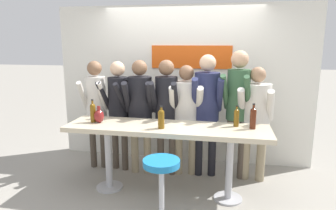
{
  "coord_description": "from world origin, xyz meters",
  "views": [
    {
      "loc": [
        0.72,
        -3.55,
        1.95
      ],
      "look_at": [
        0.0,
        0.1,
        1.17
      ],
      "focal_mm": 32.0,
      "sensor_mm": 36.0,
      "label": 1
    }
  ],
  "objects_px": {
    "wine_bottle_3": "(236,117)",
    "person_center_right": "(186,109)",
    "person_right": "(207,102)",
    "wine_bottle_1": "(253,117)",
    "bar_stool": "(162,181)",
    "person_center": "(166,104)",
    "person_center_left": "(140,104)",
    "person_far_right": "(238,99)",
    "wine_bottle_0": "(161,118)",
    "person_left": "(118,103)",
    "wine_bottle_2": "(93,112)",
    "person_rightmost": "(256,112)",
    "person_far_left": "(96,102)",
    "decorative_vase": "(99,116)",
    "tasting_table": "(167,136)"
  },
  "relations": [
    {
      "from": "wine_bottle_2",
      "to": "wine_bottle_3",
      "type": "bearing_deg",
      "value": 4.9
    },
    {
      "from": "person_far_right",
      "to": "person_rightmost",
      "type": "relative_size",
      "value": 1.13
    },
    {
      "from": "wine_bottle_1",
      "to": "wine_bottle_3",
      "type": "distance_m",
      "value": 0.21
    },
    {
      "from": "bar_stool",
      "to": "person_rightmost",
      "type": "height_order",
      "value": "person_rightmost"
    },
    {
      "from": "person_center_left",
      "to": "person_left",
      "type": "bearing_deg",
      "value": 164.04
    },
    {
      "from": "tasting_table",
      "to": "wine_bottle_2",
      "type": "xyz_separation_m",
      "value": [
        -0.99,
        -0.0,
        0.27
      ]
    },
    {
      "from": "person_left",
      "to": "person_rightmost",
      "type": "bearing_deg",
      "value": 11.15
    },
    {
      "from": "person_far_left",
      "to": "person_center_left",
      "type": "bearing_deg",
      "value": -12.83
    },
    {
      "from": "decorative_vase",
      "to": "wine_bottle_3",
      "type": "bearing_deg",
      "value": 5.25
    },
    {
      "from": "person_far_left",
      "to": "person_rightmost",
      "type": "height_order",
      "value": "person_far_left"
    },
    {
      "from": "wine_bottle_0",
      "to": "wine_bottle_1",
      "type": "relative_size",
      "value": 0.89
    },
    {
      "from": "person_left",
      "to": "wine_bottle_2",
      "type": "distance_m",
      "value": 0.63
    },
    {
      "from": "person_left",
      "to": "person_far_right",
      "type": "bearing_deg",
      "value": 11.85
    },
    {
      "from": "person_center",
      "to": "person_right",
      "type": "bearing_deg",
      "value": 4.81
    },
    {
      "from": "person_far_left",
      "to": "person_left",
      "type": "relative_size",
      "value": 1.0
    },
    {
      "from": "person_rightmost",
      "to": "wine_bottle_1",
      "type": "relative_size",
      "value": 5.19
    },
    {
      "from": "person_right",
      "to": "wine_bottle_1",
      "type": "bearing_deg",
      "value": -48.65
    },
    {
      "from": "person_right",
      "to": "wine_bottle_1",
      "type": "distance_m",
      "value": 0.83
    },
    {
      "from": "person_right",
      "to": "wine_bottle_3",
      "type": "distance_m",
      "value": 0.65
    },
    {
      "from": "bar_stool",
      "to": "wine_bottle_1",
      "type": "height_order",
      "value": "wine_bottle_1"
    },
    {
      "from": "bar_stool",
      "to": "decorative_vase",
      "type": "relative_size",
      "value": 3.34
    },
    {
      "from": "person_center_right",
      "to": "wine_bottle_1",
      "type": "xyz_separation_m",
      "value": [
        0.89,
        -0.56,
        0.06
      ]
    },
    {
      "from": "person_center_left",
      "to": "person_right",
      "type": "bearing_deg",
      "value": -2.44
    },
    {
      "from": "person_left",
      "to": "person_rightmost",
      "type": "height_order",
      "value": "person_left"
    },
    {
      "from": "person_far_left",
      "to": "person_right",
      "type": "height_order",
      "value": "person_right"
    },
    {
      "from": "person_far_right",
      "to": "bar_stool",
      "type": "bearing_deg",
      "value": -110.54
    },
    {
      "from": "person_center",
      "to": "person_right",
      "type": "distance_m",
      "value": 0.58
    },
    {
      "from": "wine_bottle_1",
      "to": "person_far_left",
      "type": "bearing_deg",
      "value": 166.6
    },
    {
      "from": "wine_bottle_0",
      "to": "wine_bottle_2",
      "type": "relative_size",
      "value": 0.92
    },
    {
      "from": "person_right",
      "to": "wine_bottle_0",
      "type": "relative_size",
      "value": 6.39
    },
    {
      "from": "wine_bottle_2",
      "to": "bar_stool",
      "type": "bearing_deg",
      "value": -31.37
    },
    {
      "from": "wine_bottle_3",
      "to": "person_center_right",
      "type": "bearing_deg",
      "value": 144.97
    },
    {
      "from": "person_center_left",
      "to": "wine_bottle_2",
      "type": "distance_m",
      "value": 0.74
    },
    {
      "from": "wine_bottle_0",
      "to": "wine_bottle_1",
      "type": "height_order",
      "value": "wine_bottle_1"
    },
    {
      "from": "wine_bottle_0",
      "to": "wine_bottle_1",
      "type": "xyz_separation_m",
      "value": [
        1.1,
        0.2,
        0.01
      ]
    },
    {
      "from": "person_left",
      "to": "person_right",
      "type": "height_order",
      "value": "person_right"
    },
    {
      "from": "wine_bottle_0",
      "to": "wine_bottle_3",
      "type": "xyz_separation_m",
      "value": [
        0.9,
        0.27,
        -0.01
      ]
    },
    {
      "from": "wine_bottle_3",
      "to": "tasting_table",
      "type": "bearing_deg",
      "value": -169.73
    },
    {
      "from": "person_far_right",
      "to": "person_far_left",
      "type": "bearing_deg",
      "value": -168.08
    },
    {
      "from": "tasting_table",
      "to": "wine_bottle_3",
      "type": "distance_m",
      "value": 0.91
    },
    {
      "from": "person_far_left",
      "to": "decorative_vase",
      "type": "height_order",
      "value": "person_far_left"
    },
    {
      "from": "person_center_left",
      "to": "person_far_right",
      "type": "bearing_deg",
      "value": -3.93
    },
    {
      "from": "bar_stool",
      "to": "person_far_left",
      "type": "height_order",
      "value": "person_far_left"
    },
    {
      "from": "person_center_left",
      "to": "person_far_right",
      "type": "relative_size",
      "value": 0.92
    },
    {
      "from": "bar_stool",
      "to": "person_center",
      "type": "bearing_deg",
      "value": 99.08
    },
    {
      "from": "wine_bottle_3",
      "to": "decorative_vase",
      "type": "distance_m",
      "value": 1.76
    },
    {
      "from": "wine_bottle_2",
      "to": "person_far_left",
      "type": "bearing_deg",
      "value": 111.05
    },
    {
      "from": "decorative_vase",
      "to": "person_center_right",
      "type": "bearing_deg",
      "value": 31.68
    },
    {
      "from": "tasting_table",
      "to": "person_right",
      "type": "xyz_separation_m",
      "value": [
        0.45,
        0.65,
        0.32
      ]
    },
    {
      "from": "person_left",
      "to": "person_rightmost",
      "type": "distance_m",
      "value": 2.0
    }
  ]
}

